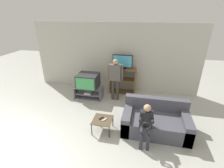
{
  "coord_description": "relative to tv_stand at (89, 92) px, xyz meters",
  "views": [
    {
      "loc": [
        1.2,
        -2.54,
        2.93
      ],
      "look_at": [
        0.25,
        1.88,
        0.9
      ],
      "focal_mm": 26.0,
      "sensor_mm": 36.0,
      "label": 1
    }
  ],
  "objects": [
    {
      "name": "person_standing_adult",
      "position": [
        0.97,
        0.08,
        0.69
      ],
      "size": [
        0.53,
        0.2,
        1.5
      ],
      "color": "#3D3833",
      "rests_on": "ground_plane"
    },
    {
      "name": "remote_control_white",
      "position": [
        1.02,
        -1.68,
        0.15
      ],
      "size": [
        0.11,
        0.14,
        0.02
      ],
      "primitive_type": "cube",
      "rotation": [
        0.0,
        0.0,
        -0.57
      ],
      "color": "silver",
      "rests_on": "snack_table"
    },
    {
      "name": "snack_table",
      "position": [
        0.98,
        -1.67,
        0.11
      ],
      "size": [
        0.51,
        0.51,
        0.35
      ],
      "color": "brown",
      "rests_on": "ground_plane"
    },
    {
      "name": "wall_back",
      "position": [
        0.75,
        0.98,
        1.09
      ],
      "size": [
        6.4,
        0.06,
        2.6
      ],
      "color": "beige",
      "rests_on": "ground_plane"
    },
    {
      "name": "television_main",
      "position": [
        -0.01,
        0.01,
        0.46
      ],
      "size": [
        0.73,
        0.64,
        0.49
      ],
      "color": "#2D2D33",
      "rests_on": "tv_stand"
    },
    {
      "name": "remote_control_black",
      "position": [
        0.93,
        -1.63,
        0.15
      ],
      "size": [
        0.11,
        0.14,
        0.02
      ],
      "primitive_type": "cube",
      "rotation": [
        0.0,
        0.0,
        -0.56
      ],
      "color": "black",
      "rests_on": "snack_table"
    },
    {
      "name": "tv_stand",
      "position": [
        0.0,
        0.0,
        0.0
      ],
      "size": [
        1.01,
        0.48,
        0.43
      ],
      "color": "slate",
      "rests_on": "ground_plane"
    },
    {
      "name": "couch",
      "position": [
        2.33,
        -1.33,
        0.06
      ],
      "size": [
        1.7,
        0.99,
        0.79
      ],
      "color": "#4C4C56",
      "rests_on": "ground_plane"
    },
    {
      "name": "ground_plane",
      "position": [
        0.75,
        -2.47,
        -0.21
      ],
      "size": [
        18.0,
        18.0,
        0.0
      ],
      "primitive_type": "plane",
      "color": "#B7B7AD"
    },
    {
      "name": "person_seated_child",
      "position": [
        2.07,
        -1.88,
        0.39
      ],
      "size": [
        0.33,
        0.43,
        1.02
      ],
      "color": "#2D2D38",
      "rests_on": "ground_plane"
    },
    {
      "name": "television_flat",
      "position": [
        1.12,
        0.67,
        1.03
      ],
      "size": [
        0.73,
        0.2,
        0.51
      ],
      "color": "black",
      "rests_on": "media_shelf"
    },
    {
      "name": "media_shelf",
      "position": [
        1.15,
        0.7,
        0.3
      ],
      "size": [
        0.97,
        0.42,
        0.99
      ],
      "color": "brown",
      "rests_on": "ground_plane"
    }
  ]
}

